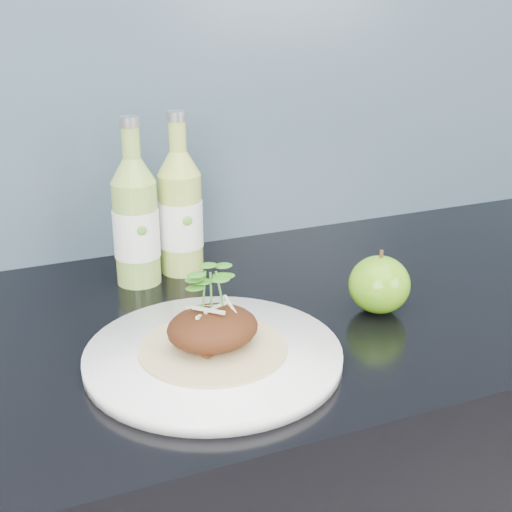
% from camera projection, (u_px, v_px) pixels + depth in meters
% --- Properties ---
extents(subway_backsplash, '(4.00, 0.02, 0.70)m').
position_uv_depth(subway_backsplash, '(164.00, 29.00, 1.08)').
color(subway_backsplash, '#7093B0').
rests_on(subway_backsplash, kitchen_counter).
extents(dinner_plate, '(0.36, 0.36, 0.02)m').
position_uv_depth(dinner_plate, '(213.00, 356.00, 0.83)').
color(dinner_plate, white).
rests_on(dinner_plate, kitchen_counter).
extents(pork_taco, '(0.17, 0.17, 0.10)m').
position_uv_depth(pork_taco, '(213.00, 327.00, 0.82)').
color(pork_taco, tan).
rests_on(pork_taco, dinner_plate).
extents(green_apple, '(0.10, 0.10, 0.09)m').
position_uv_depth(green_apple, '(379.00, 284.00, 0.95)').
color(green_apple, '#3E850E').
rests_on(green_apple, kitchen_counter).
extents(cider_bottle_left, '(0.08, 0.08, 0.25)m').
position_uv_depth(cider_bottle_left, '(136.00, 222.00, 1.03)').
color(cider_bottle_left, '#88B049').
rests_on(cider_bottle_left, kitchen_counter).
extents(cider_bottle_right, '(0.07, 0.07, 0.25)m').
position_uv_depth(cider_bottle_right, '(180.00, 213.00, 1.07)').
color(cider_bottle_right, '#A6B84C').
rests_on(cider_bottle_right, kitchen_counter).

